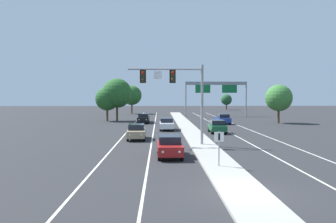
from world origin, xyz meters
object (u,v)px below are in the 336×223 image
overhead_signal_mast (178,87)px  car_oncoming_black (144,118)px  tree_far_left_c (117,93)px  median_sign_post (219,143)px  car_oncoming_white (167,124)px  car_receding_green (217,126)px  car_receding_blue (223,119)px  car_oncoming_tan (136,132)px  car_oncoming_red (170,146)px  tree_far_left_b (107,99)px  highway_sign_gantry (216,88)px  tree_far_right_a (226,100)px  tree_far_left_a (132,95)px  tree_far_right_c (279,98)px

overhead_signal_mast → car_oncoming_black: overhead_signal_mast is taller
overhead_signal_mast → tree_far_left_c: tree_far_left_c is taller
median_sign_post → car_oncoming_white: size_ratio=0.49×
car_receding_green → car_receding_blue: same height
median_sign_post → car_oncoming_tan: median_sign_post is taller
overhead_signal_mast → car_oncoming_red: bearing=-99.8°
car_oncoming_black → median_sign_post: bearing=-79.8°
overhead_signal_mast → car_oncoming_tan: bearing=131.1°
car_receding_blue → tree_far_left_b: size_ratio=0.75×
car_oncoming_black → highway_sign_gantry: bearing=50.3°
car_receding_blue → tree_far_left_c: bearing=159.6°
car_receding_blue → tree_far_right_a: tree_far_right_a is taller
overhead_signal_mast → tree_far_left_a: (-8.45, 53.96, -0.81)m
car_oncoming_white → tree_far_right_c: bearing=30.1°
tree_far_left_a → overhead_signal_mast: bearing=-81.1°
car_oncoming_black → car_receding_green: same height
tree_far_left_c → tree_far_right_a: 53.09m
car_oncoming_red → highway_sign_gantry: (11.38, 48.93, 5.34)m
overhead_signal_mast → tree_far_left_b: 32.19m
overhead_signal_mast → car_oncoming_black: bearing=99.6°
median_sign_post → tree_far_right_a: 86.97m
car_receding_blue → tree_far_left_b: (-19.33, 6.32, 3.11)m
median_sign_post → tree_far_right_c: (15.69, 34.81, 2.53)m
car_oncoming_black → tree_far_right_c: (22.05, -0.57, 3.30)m
median_sign_post → car_oncoming_white: (-2.82, 24.07, -0.77)m
highway_sign_gantry → median_sign_post: bearing=-99.0°
car_oncoming_red → car_oncoming_black: same height
car_oncoming_black → tree_far_right_c: size_ratio=0.71×
median_sign_post → car_receding_green: size_ratio=0.49×
median_sign_post → tree_far_left_a: 64.69m
median_sign_post → car_oncoming_white: bearing=96.7°
car_receding_green → tree_far_left_a: tree_far_left_a is taller
car_receding_green → tree_far_left_a: 45.62m
tree_far_left_a → car_oncoming_white: bearing=-79.1°
tree_far_right_c → tree_far_right_a: tree_far_right_c is taller
car_oncoming_white → car_oncoming_black: size_ratio=1.00×
overhead_signal_mast → highway_sign_gantry: (10.42, 43.37, 0.85)m
tree_far_left_c → tree_far_right_a: size_ratio=1.57×
highway_sign_gantry → tree_far_left_b: size_ratio=2.21×
car_oncoming_white → tree_far_left_b: size_ratio=0.74×
car_oncoming_black → tree_far_right_a: size_ratio=0.93×
car_oncoming_white → car_receding_blue: bearing=46.5°
overhead_signal_mast → car_receding_green: 12.69m
car_oncoming_black → car_receding_blue: 12.84m
car_oncoming_black → car_oncoming_red: bearing=-83.8°
car_oncoming_black → highway_sign_gantry: (14.75, 17.79, 5.34)m
car_oncoming_red → tree_far_left_c: (-8.26, 36.04, 4.10)m
tree_far_left_b → tree_far_left_a: (2.46, 23.71, 0.58)m
tree_far_right_c → car_oncoming_tan: bearing=-137.1°
car_oncoming_white → tree_far_right_a: size_ratio=0.93×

